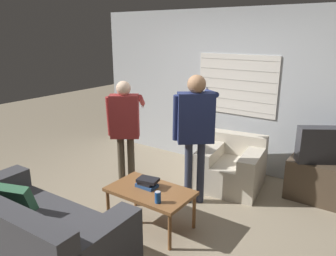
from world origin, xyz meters
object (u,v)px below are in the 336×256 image
Objects in this scene: spare_remote at (144,181)px; person_right_standing at (196,123)px; coffee_table at (150,193)px; tv at (329,145)px; soda_can at (158,197)px; armchair_beige at (232,166)px; couch_blue at (32,237)px; book_stack at (147,183)px; person_left_standing at (125,123)px.

person_right_standing is at bearing 82.09° from spare_remote.
tv reaches higher than coffee_table.
tv is 2.38m from soda_can.
person_right_standing is (0.12, 0.78, 0.68)m from coffee_table.
coffee_table is 0.22m from spare_remote.
tv is (1.19, 0.30, 0.49)m from armchair_beige.
armchair_beige is 1.55m from coffee_table.
couch_blue is 2.83m from armchair_beige.
book_stack is at bearing 145.55° from soda_can.
soda_can is at bearing 79.04° from armchair_beige.
coffee_table is at bearing -25.03° from book_stack.
person_right_standing is at bearing 75.74° from book_stack.
coffee_table is 7.65× the size of soda_can.
coffee_table is 3.70× the size of book_stack.
armchair_beige is (0.82, 2.71, -0.03)m from couch_blue.
person_right_standing is at bearing -22.19° from person_left_standing.
armchair_beige is at bearing 74.94° from book_stack.
person_right_standing is at bearing 81.19° from coffee_table.
person_right_standing reaches higher than soda_can.
tv is 2.40m from book_stack.
person_right_standing is (0.98, 0.23, 0.10)m from person_left_standing.
book_stack is (-0.40, -1.48, 0.21)m from armchair_beige.
tv is at bearing 54.10° from couch_blue.
spare_remote is (-0.18, 0.11, 0.06)m from coffee_table.
person_right_standing is (-0.21, -0.73, 0.79)m from armchair_beige.
couch_blue is at bearing 24.07° from tv.
person_left_standing is at bearing 99.83° from couch_blue.
armchair_beige reaches higher than book_stack.
person_left_standing is 1.06m from book_stack.
tv is at bearing 57.44° from soda_can.
couch_blue reaches higher than book_stack.
tv is at bearing -3.38° from person_right_standing.
tv is 1.76m from person_right_standing.
armchair_beige is 0.59× the size of person_right_standing.
tv is (2.01, 3.01, 0.46)m from couch_blue.
person_right_standing reaches higher than tv.
person_left_standing reaches higher than spare_remote.
tv is 2.70m from person_left_standing.
book_stack is at bearing 66.73° from armchair_beige.
person_left_standing is at bearing 146.88° from book_stack.
book_stack is (0.79, -0.52, -0.47)m from person_left_standing.
book_stack is 2.06× the size of soda_can.
person_left_standing is 1.01m from person_right_standing.
coffee_table is 0.57× the size of person_right_standing.
soda_can is 0.93× the size of spare_remote.
couch_blue is at bearing -125.91° from soda_can.
couch_blue is at bearing -112.14° from coffee_table.
person_left_standing is at bearing 146.50° from soda_can.
soda_can is (0.74, 1.02, 0.20)m from couch_blue.
tv reaches higher than armchair_beige.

